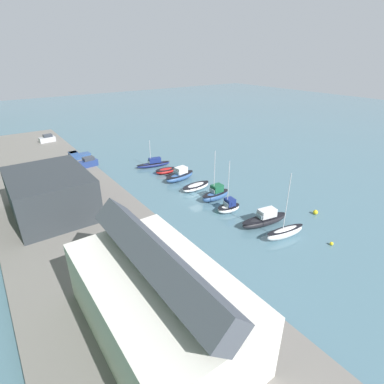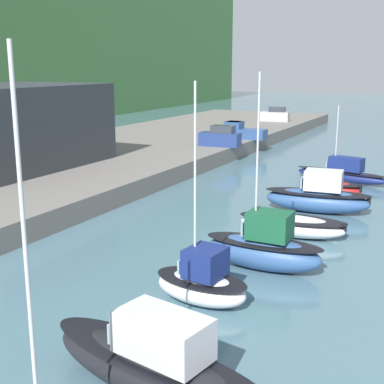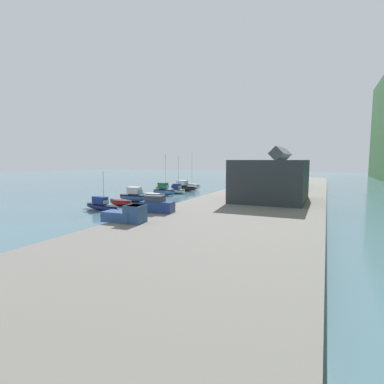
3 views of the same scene
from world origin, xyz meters
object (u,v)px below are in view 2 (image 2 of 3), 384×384
at_px(moored_boat_7, 342,173).
at_px(parked_car_0, 275,115).
at_px(moored_boat_3, 264,248).
at_px(moored_boat_4, 292,225).
at_px(moored_boat_2, 202,282).
at_px(moored_boat_1, 155,366).
at_px(parked_car_3, 220,137).
at_px(moored_boat_6, 330,187).
at_px(pickup_truck_0, 242,131).
at_px(moored_boat_5, 318,197).

distance_m(moored_boat_7, parked_car_0, 35.93).
xyz_separation_m(moored_boat_7, parked_car_0, (31.87, 16.51, 1.61)).
xyz_separation_m(moored_boat_3, moored_boat_4, (5.73, 0.29, -0.47)).
xyz_separation_m(moored_boat_2, moored_boat_4, (10.48, -0.77, -0.26)).
bearing_deg(moored_boat_1, moored_boat_2, 24.24).
distance_m(parked_car_0, parked_car_3, 26.80).
bearing_deg(moored_boat_3, moored_boat_7, 1.71).
relative_size(moored_boat_6, pickup_truck_0, 1.05).
height_order(moored_boat_2, moored_boat_4, moored_boat_2).
distance_m(moored_boat_1, moored_boat_4, 17.04).
bearing_deg(moored_boat_5, moored_boat_7, -3.63).
relative_size(moored_boat_2, pickup_truck_0, 1.91).
bearing_deg(moored_boat_7, moored_boat_4, -166.40).
xyz_separation_m(moored_boat_3, moored_boat_7, (21.97, 0.77, -0.32)).
bearing_deg(parked_car_0, parked_car_3, 179.88).
bearing_deg(moored_boat_4, moored_boat_2, 172.10).
relative_size(moored_boat_2, moored_boat_7, 1.10).
bearing_deg(moored_boat_1, pickup_truck_0, 28.97).
bearing_deg(moored_boat_7, moored_boat_6, -165.93).
bearing_deg(parked_car_3, moored_boat_6, -132.64).
relative_size(moored_boat_3, pickup_truck_0, 1.97).
bearing_deg(parked_car_0, pickup_truck_0, -178.78).
distance_m(moored_boat_7, pickup_truck_0, 18.29).
relative_size(moored_boat_5, parked_car_3, 1.68).
distance_m(moored_boat_2, moored_boat_3, 4.87).
height_order(moored_boat_1, moored_boat_3, moored_boat_3).
bearing_deg(pickup_truck_0, moored_boat_6, -142.49).
bearing_deg(parked_car_3, moored_boat_5, -143.38).
relative_size(moored_boat_1, moored_boat_7, 1.01).
relative_size(moored_boat_1, pickup_truck_0, 1.75).
xyz_separation_m(moored_boat_7, parked_car_3, (5.23, 13.66, 1.61)).
bearing_deg(moored_boat_2, moored_boat_4, 1.90).
xyz_separation_m(moored_boat_3, moored_boat_5, (11.51, 0.21, -0.03)).
bearing_deg(moored_boat_1, moored_boat_5, 12.26).
bearing_deg(moored_boat_3, moored_boat_2, 167.13).
xyz_separation_m(moored_boat_2, moored_boat_6, (21.47, -0.49, -0.28)).
bearing_deg(parked_car_3, moored_boat_4, -152.19).
relative_size(moored_boat_7, parked_car_3, 1.91).
height_order(parked_car_0, pickup_truck_0, parked_car_0).
bearing_deg(moored_boat_6, moored_boat_1, -171.27).
bearing_deg(parked_car_0, moored_boat_2, -170.75).
height_order(moored_boat_4, pickup_truck_0, pickup_truck_0).
relative_size(moored_boat_5, parked_car_0, 1.67).
bearing_deg(moored_boat_6, moored_boat_4, -172.11).
relative_size(moored_boat_4, moored_boat_6, 1.28).
bearing_deg(moored_boat_4, moored_boat_1, 179.17).
bearing_deg(moored_boat_7, parked_car_0, 39.28).
height_order(moored_boat_2, moored_boat_3, moored_boat_3).
bearing_deg(parked_car_0, moored_boat_6, -161.99).
distance_m(moored_boat_5, moored_boat_7, 10.47).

